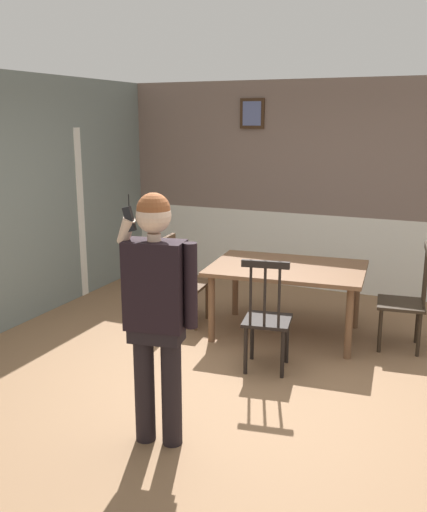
# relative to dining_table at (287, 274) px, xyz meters

# --- Properties ---
(ground_plane) EXTENTS (6.46, 6.46, 0.00)m
(ground_plane) POSITION_rel_dining_table_xyz_m (-0.13, -1.14, -0.65)
(ground_plane) COLOR #846042
(room_back_partition) EXTENTS (5.37, 0.17, 2.69)m
(room_back_partition) POSITION_rel_dining_table_xyz_m (-0.13, 1.80, 0.64)
(room_back_partition) COLOR #756056
(room_back_partition) RESTS_ON ground_plane
(dining_table) EXTENTS (1.65, 1.20, 0.74)m
(dining_table) POSITION_rel_dining_table_xyz_m (0.00, 0.00, 0.00)
(dining_table) COLOR brown
(dining_table) RESTS_ON ground_plane
(chair_near_window) EXTENTS (0.52, 0.52, 0.95)m
(chair_near_window) POSITION_rel_dining_table_xyz_m (-1.16, -0.11, -0.19)
(chair_near_window) COLOR #513823
(chair_near_window) RESTS_ON ground_plane
(chair_by_doorway) EXTENTS (0.49, 0.49, 1.04)m
(chair_by_doorway) POSITION_rel_dining_table_xyz_m (1.16, 0.11, -0.17)
(chair_by_doorway) COLOR #2D2319
(chair_by_doorway) RESTS_ON ground_plane
(chair_at_table_head) EXTENTS (0.47, 0.47, 1.05)m
(chair_at_table_head) POSITION_rel_dining_table_xyz_m (0.09, -0.91, -0.16)
(chair_at_table_head) COLOR black
(chair_at_table_head) RESTS_ON ground_plane
(person_figure) EXTENTS (0.55, 0.28, 1.75)m
(person_figure) POSITION_rel_dining_table_xyz_m (-0.21, -2.32, 0.36)
(person_figure) COLOR black
(person_figure) RESTS_ON ground_plane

